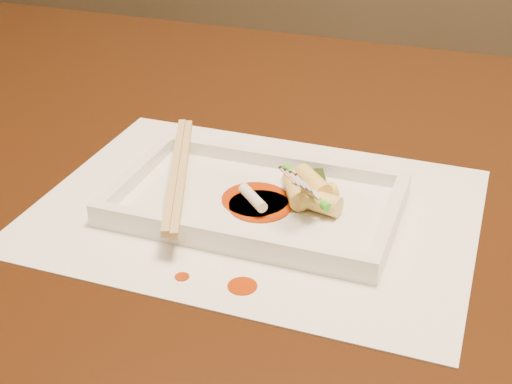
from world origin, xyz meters
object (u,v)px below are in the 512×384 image
(placemat, at_px, (256,209))
(chopstick_a, at_px, (175,171))
(fork, at_px, (339,132))
(plate_base, at_px, (256,205))
(table, at_px, (268,251))

(placemat, xyz_separation_m, chopstick_a, (-0.08, 0.00, 0.03))
(fork, bearing_deg, placemat, -165.58)
(plate_base, bearing_deg, table, 100.14)
(placemat, height_order, chopstick_a, chopstick_a)
(placemat, xyz_separation_m, fork, (0.07, 0.02, 0.08))
(table, distance_m, fork, 0.21)
(table, height_order, fork, fork)
(fork, bearing_deg, plate_base, -165.58)
(table, relative_size, placemat, 3.50)
(table, height_order, chopstick_a, chopstick_a)
(placemat, relative_size, plate_base, 1.54)
(placemat, xyz_separation_m, plate_base, (0.00, -0.00, 0.00))
(table, distance_m, plate_base, 0.13)
(plate_base, distance_m, chopstick_a, 0.08)
(plate_base, height_order, fork, fork)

